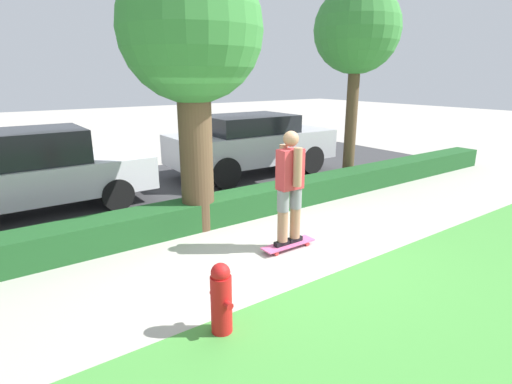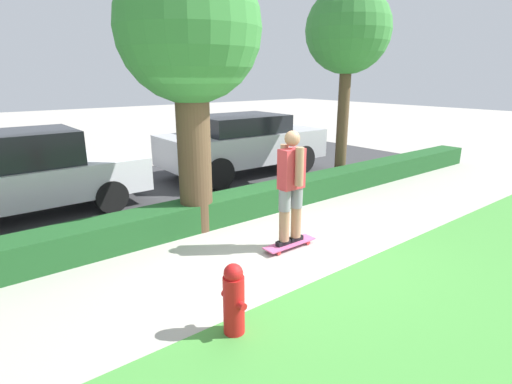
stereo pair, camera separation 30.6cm
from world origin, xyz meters
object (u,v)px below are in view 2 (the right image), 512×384
(tree_mid, at_px, (189,38))
(parked_car_middle, at_px, (243,143))
(fire_hydrant, at_px, (234,299))
(tree_far, at_px, (348,33))
(skater_person, at_px, (291,185))
(parked_car_front, at_px, (16,174))
(skateboard, at_px, (290,244))

(tree_mid, height_order, parked_car_middle, tree_mid)
(fire_hydrant, bearing_deg, tree_far, 30.83)
(fire_hydrant, bearing_deg, parked_car_middle, 52.75)
(skater_person, relative_size, parked_car_front, 0.38)
(parked_car_front, height_order, parked_car_middle, parked_car_front)
(parked_car_middle, xyz_separation_m, fire_hydrant, (-4.16, -5.47, -0.46))
(tree_mid, distance_m, fire_hydrant, 4.04)
(parked_car_middle, bearing_deg, fire_hydrant, -126.26)
(skater_person, relative_size, tree_mid, 0.39)
(parked_car_front, xyz_separation_m, parked_car_middle, (5.22, 0.14, 0.04))
(skateboard, bearing_deg, skater_person, 176.42)
(tree_mid, xyz_separation_m, parked_car_middle, (2.97, 2.70, -2.24))
(parked_car_middle, bearing_deg, parked_car_front, -177.43)
(fire_hydrant, bearing_deg, tree_mid, 66.82)
(skateboard, distance_m, skater_person, 0.92)
(parked_car_front, distance_m, parked_car_middle, 5.23)
(tree_far, distance_m, parked_car_middle, 3.65)
(skater_person, distance_m, tree_mid, 2.71)
(skater_person, bearing_deg, tree_far, 30.00)
(tree_mid, bearing_deg, skater_person, -66.72)
(skater_person, height_order, tree_far, tree_far)
(skateboard, xyz_separation_m, parked_car_front, (-2.94, 4.14, 0.73))
(tree_mid, distance_m, tree_far, 4.26)
(skater_person, height_order, tree_mid, tree_mid)
(parked_car_middle, distance_m, fire_hydrant, 6.89)
(parked_car_front, bearing_deg, tree_far, -18.44)
(tree_far, xyz_separation_m, parked_car_front, (-6.48, 2.09, -2.63))
(tree_mid, distance_m, parked_car_front, 4.09)
(tree_far, height_order, parked_car_middle, tree_far)
(skateboard, relative_size, fire_hydrant, 1.15)
(parked_car_front, bearing_deg, fire_hydrant, -79.21)
(tree_far, xyz_separation_m, parked_car_middle, (-1.25, 2.24, -2.59))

